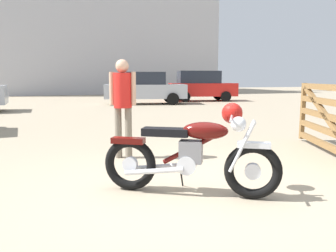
% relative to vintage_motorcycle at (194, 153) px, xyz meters
% --- Properties ---
extents(ground_plane, '(80.00, 80.00, 0.00)m').
position_rel_vintage_motorcycle_xyz_m(ground_plane, '(0.04, 0.12, -0.49)').
color(ground_plane, gray).
extents(vintage_motorcycle, '(1.86, 1.13, 1.07)m').
position_rel_vintage_motorcycle_xyz_m(vintage_motorcycle, '(0.00, 0.00, 0.00)').
color(vintage_motorcycle, black).
rests_on(vintage_motorcycle, ground_plane).
extents(timber_gate, '(0.99, 2.43, 1.60)m').
position_rel_vintage_motorcycle_xyz_m(timber_gate, '(2.98, 1.00, 0.21)').
color(timber_gate, brown).
rests_on(timber_gate, ground_plane).
extents(bystander, '(0.42, 0.30, 1.66)m').
position_rel_vintage_motorcycle_xyz_m(bystander, '(-0.47, 2.02, 0.53)').
color(bystander, '#706656').
rests_on(bystander, ground_plane).
extents(blue_hatchback_right, '(4.13, 2.34, 1.78)m').
position_rel_vintage_motorcycle_xyz_m(blue_hatchback_right, '(6.49, 14.87, 0.43)').
color(blue_hatchback_right, black).
rests_on(blue_hatchback_right, ground_plane).
extents(white_estate_far, '(4.45, 2.53, 1.67)m').
position_rel_vintage_motorcycle_xyz_m(white_estate_far, '(2.75, 13.56, 0.34)').
color(white_estate_far, black).
rests_on(white_estate_far, ground_plane).
extents(industrial_building, '(20.64, 14.12, 22.46)m').
position_rel_vintage_motorcycle_xyz_m(industrial_building, '(2.47, 30.85, 4.83)').
color(industrial_building, '#B2B2B7').
rests_on(industrial_building, ground_plane).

